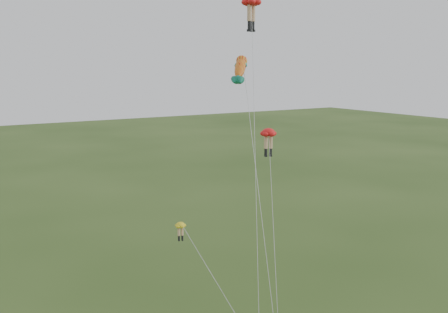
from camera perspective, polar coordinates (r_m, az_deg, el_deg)
legs_kite_red_high at (r=43.30m, az=3.15°, el=16.76°), size 7.67×11.98×24.81m
legs_kite_red_mid at (r=42.83m, az=5.12°, el=2.24°), size 5.65×8.85×13.79m
legs_kite_yellow at (r=38.09m, az=-4.48°, el=-8.78°), size 1.70×10.66×7.33m
fish_kite at (r=38.00m, az=1.90°, el=9.95°), size 3.37×9.26×20.04m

